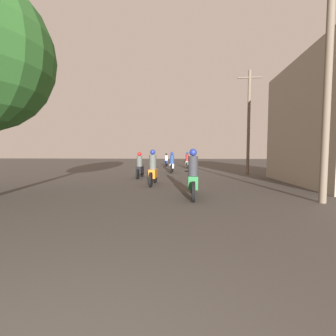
{
  "coord_description": "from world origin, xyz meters",
  "views": [
    {
      "loc": [
        0.82,
        -0.55,
        1.45
      ],
      "look_at": [
        -0.76,
        17.38,
        0.27
      ],
      "focal_mm": 24.0,
      "sensor_mm": 36.0,
      "label": 1
    }
  ],
  "objects": [
    {
      "name": "motorcycle_green",
      "position": [
        0.99,
        6.83,
        0.63
      ],
      "size": [
        0.6,
        2.08,
        1.6
      ],
      "rotation": [
        0.0,
        0.0,
        0.12
      ],
      "color": "black",
      "rests_on": "ground_plane"
    },
    {
      "name": "motorcycle_orange",
      "position": [
        -0.77,
        9.62,
        0.64
      ],
      "size": [
        0.6,
        2.02,
        1.63
      ],
      "rotation": [
        0.0,
        0.0,
        0.11
      ],
      "color": "black",
      "rests_on": "ground_plane"
    },
    {
      "name": "motorcycle_black",
      "position": [
        -2.0,
        12.45,
        0.61
      ],
      "size": [
        0.6,
        1.86,
        1.53
      ],
      "rotation": [
        0.0,
        0.0,
        0.06
      ],
      "color": "black",
      "rests_on": "ground_plane"
    },
    {
      "name": "motorcycle_white",
      "position": [
        -0.37,
        16.37,
        0.62
      ],
      "size": [
        0.6,
        2.05,
        1.56
      ],
      "rotation": [
        0.0,
        0.0,
        0.16
      ],
      "color": "black",
      "rests_on": "ground_plane"
    },
    {
      "name": "motorcycle_silver",
      "position": [
        0.77,
        21.74,
        0.62
      ],
      "size": [
        0.6,
        1.95,
        1.58
      ],
      "rotation": [
        0.0,
        0.0,
        -0.16
      ],
      "color": "black",
      "rests_on": "ground_plane"
    },
    {
      "name": "motorcycle_blue",
      "position": [
        -1.55,
        24.38,
        0.59
      ],
      "size": [
        0.6,
        2.07,
        1.46
      ],
      "rotation": [
        0.0,
        0.0,
        0.11
      ],
      "color": "black",
      "rests_on": "ground_plane"
    },
    {
      "name": "utility_pole_near",
      "position": [
        4.75,
        6.31,
        4.13
      ],
      "size": [
        1.6,
        0.2,
        7.92
      ],
      "color": "#6B5B4C",
      "rests_on": "ground_plane"
    },
    {
      "name": "utility_pole_far",
      "position": [
        4.96,
        15.39,
        3.7
      ],
      "size": [
        1.6,
        0.2,
        7.07
      ],
      "color": "#6B5B4C",
      "rests_on": "ground_plane"
    }
  ]
}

